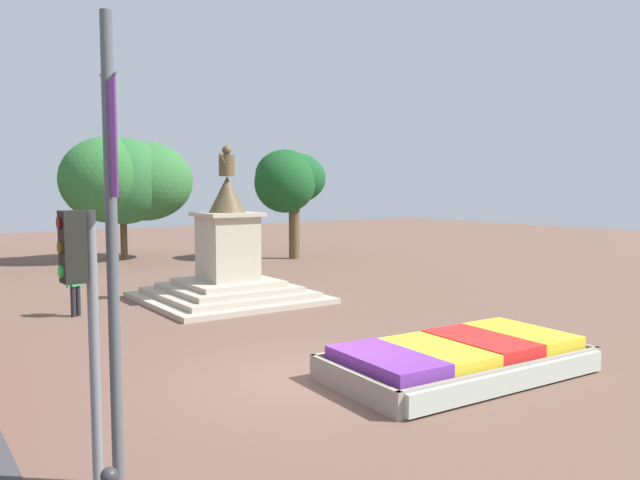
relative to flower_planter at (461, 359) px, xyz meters
The scene contains 8 objects.
ground_plane 2.95m from the flower_planter, 148.98° to the left, with size 89.50×89.50×0.00m, color brown.
flower_planter is the anchor object (origin of this frame).
statue_monument 9.83m from the flower_planter, 90.37° to the left, with size 5.15×5.15×4.91m.
traffic_light_near_crossing 7.50m from the flower_planter, behind, with size 0.41×0.29×3.34m.
banner_pole 7.33m from the flower_planter, behind, with size 0.16×1.04×5.61m.
pedestrian_near_planter 11.01m from the flower_planter, 115.43° to the left, with size 0.51×0.38×1.72m.
park_tree_behind_statue 22.67m from the flower_planter, 88.07° to the left, with size 6.54×4.65×6.04m.
park_tree_far_right 20.68m from the flower_planter, 67.41° to the left, with size 4.11×3.60×5.50m.
Camera 1 is at (-6.40, -9.59, 3.60)m, focal length 35.00 mm.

